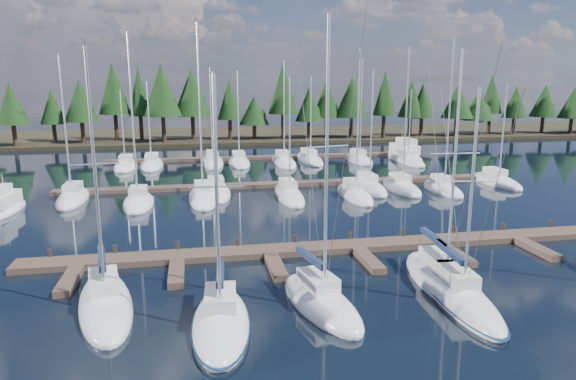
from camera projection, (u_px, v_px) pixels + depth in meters
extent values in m
plane|color=black|center=(314.00, 207.00, 47.06)|extent=(260.00, 260.00, 0.00)
cube|color=#2B2518|center=(245.00, 135.00, 104.62)|extent=(220.00, 30.00, 0.60)
cube|color=brown|center=(354.00, 246.00, 35.49)|extent=(44.00, 2.00, 0.40)
cube|color=brown|center=(69.00, 281.00, 29.35)|extent=(0.90, 4.00, 0.40)
cube|color=brown|center=(176.00, 273.00, 30.43)|extent=(0.90, 4.00, 0.40)
cube|color=brown|center=(276.00, 267.00, 31.52)|extent=(0.90, 4.00, 0.40)
cube|color=brown|center=(369.00, 261.00, 32.61)|extent=(0.90, 4.00, 0.40)
cube|color=brown|center=(456.00, 255.00, 33.70)|extent=(0.90, 4.00, 0.40)
cube|color=brown|center=(537.00, 249.00, 34.79)|extent=(0.90, 4.00, 0.40)
cylinder|color=black|center=(50.00, 256.00, 32.77)|extent=(0.26, 0.26, 0.90)
cylinder|color=black|center=(115.00, 252.00, 33.50)|extent=(0.26, 0.26, 0.90)
cylinder|color=black|center=(178.00, 248.00, 34.22)|extent=(0.26, 0.26, 0.90)
cylinder|color=black|center=(238.00, 245.00, 34.95)|extent=(0.26, 0.26, 0.90)
cylinder|color=black|center=(295.00, 241.00, 35.67)|extent=(0.26, 0.26, 0.90)
cylinder|color=black|center=(350.00, 238.00, 36.40)|extent=(0.26, 0.26, 0.90)
cylinder|color=black|center=(403.00, 235.00, 37.12)|extent=(0.26, 0.26, 0.90)
cylinder|color=black|center=(454.00, 232.00, 37.85)|extent=(0.26, 0.26, 0.90)
cylinder|color=black|center=(503.00, 229.00, 38.57)|extent=(0.26, 0.26, 0.90)
cylinder|color=black|center=(550.00, 226.00, 39.30)|extent=(0.26, 0.26, 0.90)
cube|color=brown|center=(293.00, 184.00, 56.62)|extent=(50.00, 1.80, 0.40)
cube|color=brown|center=(266.00, 157.00, 75.83)|extent=(46.00, 1.80, 0.40)
ellipsoid|color=silver|center=(106.00, 307.00, 26.11)|extent=(4.18, 9.27, 1.90)
cube|color=silver|center=(104.00, 281.00, 26.27)|extent=(1.92, 3.08, 0.70)
cylinder|color=silver|center=(95.00, 176.00, 24.26)|extent=(0.19, 0.19, 11.97)
cylinder|color=silver|center=(102.00, 261.00, 27.09)|extent=(0.83, 3.89, 0.12)
cube|color=#16213E|center=(102.00, 258.00, 27.06)|extent=(1.02, 3.76, 0.30)
cylinder|color=silver|center=(94.00, 164.00, 24.13)|extent=(2.31, 0.49, 0.07)
cylinder|color=#3F3F44|center=(96.00, 187.00, 22.54)|extent=(0.73, 3.82, 12.28)
cylinder|color=#3F3F44|center=(95.00, 171.00, 26.45)|extent=(0.89, 4.70, 12.28)
ellipsoid|color=silver|center=(221.00, 325.00, 24.14)|extent=(3.24, 7.98, 1.90)
cube|color=silver|center=(220.00, 298.00, 24.26)|extent=(1.65, 2.60, 0.70)
cylinder|color=silver|center=(217.00, 199.00, 22.45)|extent=(0.17, 0.17, 10.72)
cylinder|color=silver|center=(220.00, 276.00, 25.01)|extent=(0.38, 3.43, 0.12)
cube|color=#16213E|center=(220.00, 273.00, 24.98)|extent=(0.59, 3.30, 0.30)
cylinder|color=silver|center=(217.00, 187.00, 22.33)|extent=(2.39, 0.25, 0.07)
cylinder|color=#3F3F44|center=(216.00, 212.00, 20.85)|extent=(0.28, 3.38, 11.03)
cylinder|color=#3F3F44|center=(218.00, 192.00, 24.49)|extent=(0.34, 4.16, 11.03)
ellipsoid|color=#0C2340|center=(221.00, 324.00, 24.12)|extent=(3.37, 8.30, 0.18)
ellipsoid|color=silver|center=(321.00, 305.00, 26.35)|extent=(4.02, 8.01, 1.90)
cube|color=silver|center=(318.00, 280.00, 26.44)|extent=(1.86, 2.68, 0.70)
cylinder|color=silver|center=(327.00, 161.00, 24.41)|extent=(0.19, 0.19, 13.39)
cylinder|color=silver|center=(311.00, 261.00, 27.12)|extent=(0.80, 3.32, 0.12)
cube|color=#16213E|center=(311.00, 258.00, 27.08)|extent=(0.99, 3.22, 0.30)
cylinder|color=silver|center=(327.00, 147.00, 24.27)|extent=(2.24, 0.53, 0.07)
cylinder|color=#3F3F44|center=(343.00, 169.00, 22.95)|extent=(0.70, 3.26, 13.70)
cylinder|color=#3F3F44|center=(309.00, 158.00, 26.27)|extent=(0.86, 4.01, 13.70)
ellipsoid|color=silver|center=(443.00, 281.00, 29.36)|extent=(3.70, 9.29, 1.90)
cube|color=silver|center=(441.00, 259.00, 29.55)|extent=(1.87, 3.02, 0.70)
cylinder|color=silver|center=(455.00, 165.00, 27.47)|extent=(0.17, 0.17, 12.01)
cylinder|color=silver|center=(435.00, 241.00, 30.45)|extent=(0.43, 3.99, 0.12)
cube|color=#16213E|center=(435.00, 238.00, 30.42)|extent=(0.64, 3.83, 0.30)
cylinder|color=silver|center=(455.00, 154.00, 27.35)|extent=(2.70, 0.28, 0.07)
cylinder|color=#3F3F44|center=(471.00, 174.00, 25.61)|extent=(0.33, 3.92, 12.32)
cylinder|color=#3F3F44|center=(437.00, 161.00, 29.84)|extent=(0.40, 4.83, 12.32)
ellipsoid|color=silver|center=(459.00, 299.00, 26.99)|extent=(3.14, 9.13, 1.90)
cube|color=silver|center=(457.00, 275.00, 27.17)|extent=(1.56, 2.97, 0.70)
cylinder|color=silver|center=(472.00, 191.00, 25.30)|extent=(0.17, 0.17, 10.14)
cylinder|color=silver|center=(450.00, 254.00, 28.06)|extent=(0.45, 3.94, 0.12)
cube|color=#16213E|center=(450.00, 252.00, 28.02)|extent=(0.66, 3.78, 0.30)
cylinder|color=silver|center=(472.00, 181.00, 25.19)|extent=(2.16, 0.25, 0.07)
cylinder|color=#3F3F44|center=(490.00, 203.00, 23.46)|extent=(0.35, 3.87, 10.45)
cylinder|color=#3F3F44|center=(452.00, 185.00, 27.64)|extent=(0.43, 4.76, 10.46)
ellipsoid|color=#0C2340|center=(459.00, 298.00, 26.97)|extent=(3.27, 9.49, 0.18)
ellipsoid|color=silver|center=(73.00, 200.00, 49.31)|extent=(2.60, 8.43, 1.90)
cube|color=silver|center=(73.00, 187.00, 49.46)|extent=(1.43, 2.70, 0.70)
cylinder|color=silver|center=(65.00, 125.00, 47.38)|extent=(0.16, 0.16, 12.73)
ellipsoid|color=silver|center=(139.00, 204.00, 47.61)|extent=(2.77, 7.43, 1.90)
cube|color=silver|center=(138.00, 190.00, 47.71)|extent=(1.52, 2.38, 0.70)
cylinder|color=silver|center=(133.00, 116.00, 45.54)|extent=(0.16, 0.16, 14.52)
ellipsoid|color=silver|center=(203.00, 199.00, 49.68)|extent=(2.76, 9.38, 1.90)
cube|color=silver|center=(202.00, 186.00, 49.87)|extent=(1.52, 3.00, 0.70)
cylinder|color=silver|center=(200.00, 110.00, 47.41)|extent=(0.16, 0.16, 15.47)
ellipsoid|color=silver|center=(216.00, 193.00, 52.12)|extent=(2.82, 8.74, 1.90)
cube|color=silver|center=(216.00, 181.00, 52.28)|extent=(1.55, 2.80, 0.70)
cylinder|color=silver|center=(215.00, 130.00, 50.33)|extent=(0.16, 0.16, 11.22)
ellipsoid|color=silver|center=(289.00, 196.00, 50.81)|extent=(2.52, 9.65, 1.90)
cube|color=silver|center=(288.00, 183.00, 51.02)|extent=(1.38, 3.09, 0.70)
cylinder|color=silver|center=(290.00, 134.00, 49.03)|extent=(0.16, 0.16, 10.72)
ellipsoid|color=silver|center=(355.00, 196.00, 50.96)|extent=(2.46, 8.71, 1.90)
cube|color=silver|center=(354.00, 183.00, 51.13)|extent=(1.35, 2.79, 0.70)
cylinder|color=silver|center=(358.00, 120.00, 48.95)|extent=(0.16, 0.16, 13.37)
ellipsoid|color=silver|center=(368.00, 188.00, 54.58)|extent=(2.69, 8.97, 1.90)
cube|color=silver|center=(367.00, 176.00, 54.75)|extent=(1.48, 2.87, 0.70)
cylinder|color=silver|center=(372.00, 126.00, 52.75)|extent=(0.16, 0.16, 11.54)
ellipsoid|color=silver|center=(401.00, 189.00, 54.22)|extent=(2.81, 8.13, 1.90)
cube|color=silver|center=(400.00, 177.00, 54.35)|extent=(1.55, 2.60, 0.70)
cylinder|color=silver|center=(406.00, 116.00, 52.21)|extent=(0.16, 0.16, 13.63)
ellipsoid|color=silver|center=(442.00, 190.00, 53.44)|extent=(2.43, 7.51, 1.90)
cube|color=silver|center=(442.00, 178.00, 53.55)|extent=(1.34, 2.40, 0.70)
cylinder|color=silver|center=(449.00, 112.00, 51.37)|extent=(0.16, 0.16, 14.46)
ellipsoid|color=silver|center=(496.00, 183.00, 57.49)|extent=(2.60, 8.88, 1.90)
cube|color=silver|center=(495.00, 171.00, 57.66)|extent=(1.43, 2.84, 0.70)
cylinder|color=silver|center=(503.00, 130.00, 55.82)|extent=(0.16, 0.16, 10.06)
ellipsoid|color=silver|center=(126.00, 167.00, 67.52)|extent=(2.89, 7.84, 1.90)
cube|color=silver|center=(126.00, 158.00, 67.64)|extent=(1.59, 2.51, 0.70)
cylinder|color=silver|center=(123.00, 126.00, 65.99)|extent=(0.16, 0.16, 9.19)
ellipsoid|color=silver|center=(152.00, 165.00, 68.86)|extent=(2.92, 9.73, 1.90)
cube|color=silver|center=(152.00, 156.00, 69.07)|extent=(1.61, 3.11, 0.70)
cylinder|color=silver|center=(149.00, 121.00, 67.13)|extent=(0.16, 0.16, 10.20)
ellipsoid|color=silver|center=(213.00, 163.00, 71.28)|extent=(2.89, 11.31, 1.90)
cube|color=silver|center=(212.00, 153.00, 71.57)|extent=(1.59, 3.62, 0.70)
cylinder|color=silver|center=(211.00, 113.00, 69.28)|extent=(0.16, 0.16, 12.09)
ellipsoid|color=silver|center=(239.00, 163.00, 70.86)|extent=(2.88, 9.54, 1.90)
cube|color=silver|center=(239.00, 154.00, 71.07)|extent=(1.58, 3.05, 0.70)
cylinder|color=silver|center=(238.00, 115.00, 69.00)|extent=(0.16, 0.16, 11.62)
ellipsoid|color=silver|center=(284.00, 162.00, 71.32)|extent=(2.90, 10.84, 1.90)
cube|color=silver|center=(283.00, 153.00, 71.58)|extent=(1.59, 3.47, 0.70)
cylinder|color=silver|center=(284.00, 110.00, 69.25)|extent=(0.16, 0.16, 12.92)
ellipsoid|color=silver|center=(310.00, 160.00, 73.45)|extent=(2.99, 11.14, 1.90)
cube|color=silver|center=(309.00, 151.00, 73.73)|extent=(1.64, 3.57, 0.70)
cylinder|color=silver|center=(311.00, 116.00, 71.58)|extent=(0.16, 0.16, 10.85)
ellipsoid|color=silver|center=(359.00, 160.00, 73.14)|extent=(2.99, 8.41, 1.90)
cube|color=silver|center=(358.00, 152.00, 73.29)|extent=(1.64, 2.69, 0.70)
cylinder|color=silver|center=(361.00, 108.00, 71.16)|extent=(0.16, 0.16, 13.25)
ellipsoid|color=silver|center=(406.00, 161.00, 72.58)|extent=(2.75, 10.63, 1.90)
cube|color=silver|center=(405.00, 152.00, 72.84)|extent=(1.51, 3.40, 0.70)
cylinder|color=silver|center=(410.00, 123.00, 70.92)|extent=(0.16, 0.16, 9.17)
ellipsoid|color=silver|center=(2.00, 211.00, 45.14)|extent=(3.35, 8.21, 1.60)
cube|color=silver|center=(1.00, 200.00, 44.92)|extent=(2.38, 4.56, 1.07)
cylinder|color=silver|center=(3.00, 182.00, 45.40)|extent=(0.09, 0.09, 1.42)
ellipsoid|color=silver|center=(404.00, 158.00, 76.11)|extent=(3.74, 10.06, 1.99)
cube|color=silver|center=(404.00, 149.00, 75.83)|extent=(2.72, 5.56, 1.32)
cube|color=silver|center=(406.00, 142.00, 75.13)|extent=(1.97, 3.55, 0.99)
cylinder|color=silver|center=(402.00, 136.00, 76.40)|extent=(0.08, 0.08, 1.77)
cylinder|color=black|center=(15.00, 135.00, 85.16)|extent=(0.70, 0.70, 3.57)
cone|color=black|center=(11.00, 103.00, 84.05)|extent=(5.03, 5.03, 6.94)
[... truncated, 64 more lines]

